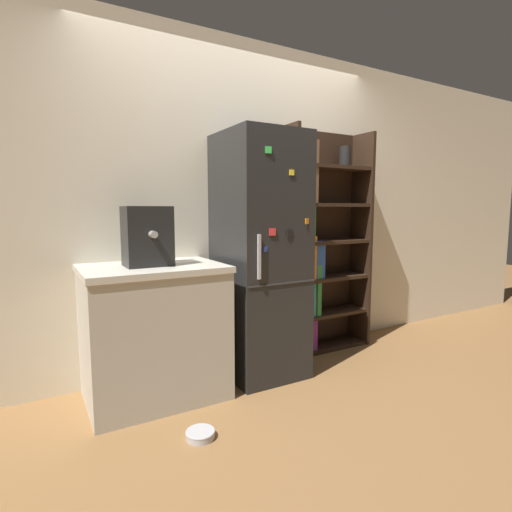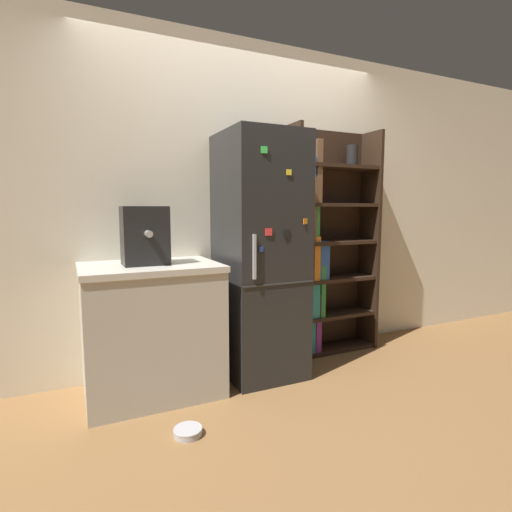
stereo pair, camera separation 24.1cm
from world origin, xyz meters
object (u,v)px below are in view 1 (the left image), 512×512
espresso_machine (147,236)px  refrigerator (260,256)px  bookshelf (313,251)px  pet_bowl (200,434)px

espresso_machine → refrigerator: bearing=0.4°
bookshelf → espresso_machine: bookshelf is taller
bookshelf → espresso_machine: size_ratio=5.06×
bookshelf → pet_bowl: 1.86m
bookshelf → refrigerator: bearing=-163.5°
espresso_machine → bookshelf: bearing=7.7°
refrigerator → pet_bowl: (-0.75, -0.63, -0.88)m
pet_bowl → bookshelf: bearing=30.3°
refrigerator → pet_bowl: refrigerator is taller
bookshelf → espresso_machine: bearing=-172.3°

